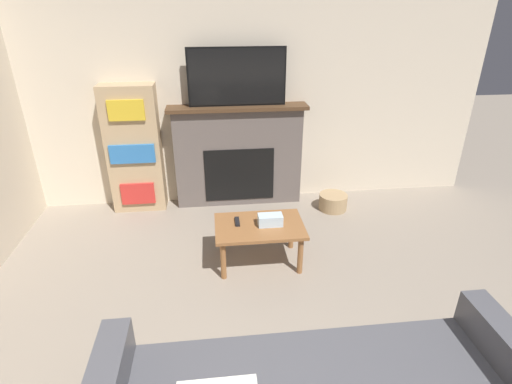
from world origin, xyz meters
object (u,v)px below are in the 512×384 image
at_px(fireplace, 238,155).
at_px(bookshelf, 134,150).
at_px(storage_basket, 333,202).
at_px(tv, 237,77).
at_px(coffee_table, 259,230).

bearing_deg(fireplace, bookshelf, -178.90).
bearing_deg(storage_basket, fireplace, 162.89).
distance_m(tv, coffee_table, 1.72).
relative_size(bookshelf, storage_basket, 4.41).
relative_size(coffee_table, bookshelf, 0.56).
bearing_deg(bookshelf, fireplace, 1.10).
bearing_deg(coffee_table, storage_basket, 43.85).
bearing_deg(fireplace, coffee_table, -85.93).
height_order(coffee_table, storage_basket, coffee_table).
bearing_deg(tv, bookshelf, -179.87).
height_order(tv, storage_basket, tv).
bearing_deg(coffee_table, fireplace, 94.07).
height_order(fireplace, bookshelf, bookshelf).
bearing_deg(tv, fireplace, 90.00).
relative_size(coffee_table, storage_basket, 2.46).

